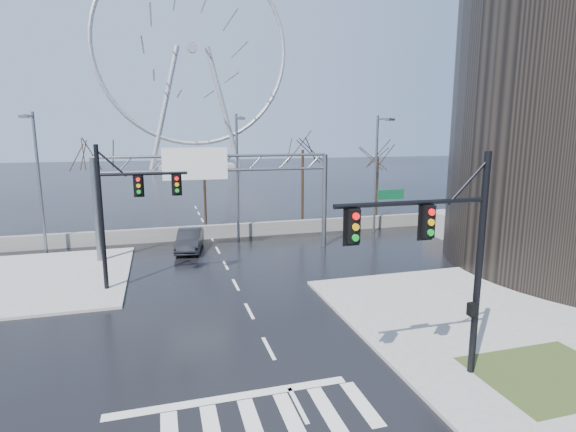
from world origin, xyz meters
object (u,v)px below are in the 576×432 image
object	(u,v)px
sign_gantry	(212,182)
signal_mast_far	(123,204)
ferris_wheel	(193,56)
car	(190,240)
signal_mast_near	(447,247)

from	to	relation	value
sign_gantry	signal_mast_far	bearing A→B (deg)	-132.47
ferris_wheel	car	size ratio (longest dim) A/B	10.69
signal_mast_near	ferris_wheel	world-z (taller)	ferris_wheel
sign_gantry	car	world-z (taller)	sign_gantry
signal_mast_far	ferris_wheel	world-z (taller)	ferris_wheel
ferris_wheel	car	bearing A→B (deg)	-95.08
signal_mast_near	car	distance (m)	22.16
signal_mast_near	car	world-z (taller)	signal_mast_near
signal_mast_far	sign_gantry	distance (m)	8.14
signal_mast_near	car	bearing A→B (deg)	109.09
ferris_wheel	car	xyz separation A→B (m)	(-6.98, -78.46, -25.35)
signal_mast_near	sign_gantry	xyz separation A→B (m)	(-5.52, 19.00, 0.31)
sign_gantry	ferris_wheel	bearing A→B (deg)	86.16
signal_mast_near	ferris_wheel	xyz separation A→B (m)	(-0.14, 99.04, 21.26)
signal_mast_far	car	distance (m)	9.43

